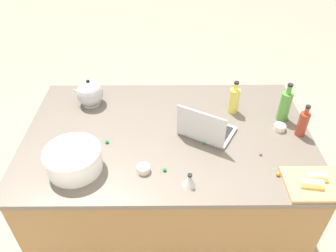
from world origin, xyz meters
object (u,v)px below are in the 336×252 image
at_px(bottle_oil, 234,100).
at_px(kitchen_timer, 190,180).
at_px(laptop, 205,129).
at_px(kettle, 90,94).
at_px(mixing_bowl_large, 74,159).
at_px(cutting_board, 317,184).
at_px(ramekin_small, 280,127).
at_px(ramekin_medium, 143,169).
at_px(bottle_soy, 303,123).
at_px(butter_stick_right, 312,184).
at_px(butter_stick_left, 316,177).
at_px(bottle_olive, 285,106).

distance_m(bottle_oil, kitchen_timer, 0.72).
relative_size(laptop, kettle, 1.78).
relative_size(laptop, mixing_bowl_large, 1.24).
height_order(mixing_bowl_large, kitchen_timer, mixing_bowl_large).
relative_size(cutting_board, ramekin_small, 4.67).
bearing_deg(kitchen_timer, ramekin_medium, -22.11).
bearing_deg(bottle_soy, butter_stick_right, 78.78).
xyz_separation_m(bottle_soy, ramekin_small, (0.11, -0.05, -0.07)).
bearing_deg(butter_stick_left, bottle_olive, -87.81).
bearing_deg(bottle_olive, bottle_soy, 113.10).
relative_size(bottle_oil, ramekin_small, 3.21).
height_order(laptop, mixing_bowl_large, laptop).
distance_m(mixing_bowl_large, kitchen_timer, 0.62).
height_order(mixing_bowl_large, bottle_soy, bottle_soy).
relative_size(bottle_oil, butter_stick_right, 2.08).
height_order(kettle, butter_stick_right, kettle).
distance_m(bottle_soy, kitchen_timer, 0.81).
distance_m(laptop, cutting_board, 0.67).
xyz_separation_m(laptop, bottle_oil, (-0.21, -0.24, 0.04)).
height_order(bottle_olive, butter_stick_right, bottle_olive).
height_order(butter_stick_left, ramekin_small, butter_stick_left).
bearing_deg(butter_stick_right, cutting_board, -152.86).
bearing_deg(kitchen_timer, mixing_bowl_large, -11.27).
distance_m(butter_stick_right, ramekin_small, 0.48).
bearing_deg(ramekin_medium, bottle_olive, -152.35).
relative_size(bottle_oil, kettle, 1.07).
bearing_deg(bottle_oil, kitchen_timer, 63.04).
distance_m(cutting_board, ramekin_medium, 0.90).
relative_size(mixing_bowl_large, ramekin_small, 4.28).
bearing_deg(butter_stick_left, ramekin_medium, -5.24).
xyz_separation_m(cutting_board, kitchen_timer, (0.66, -0.01, 0.03)).
bearing_deg(bottle_olive, butter_stick_left, 92.19).
height_order(bottle_olive, cutting_board, bottle_olive).
height_order(bottle_soy, cutting_board, bottle_soy).
height_order(butter_stick_left, butter_stick_right, same).
distance_m(mixing_bowl_large, kettle, 0.62).
bearing_deg(ramekin_medium, butter_stick_right, 171.54).
bearing_deg(laptop, mixing_bowl_large, 20.78).
relative_size(laptop, bottle_soy, 1.79).
xyz_separation_m(butter_stick_left, ramekin_medium, (0.89, -0.08, -0.02)).
relative_size(bottle_soy, ramekin_medium, 2.96).
bearing_deg(kettle, ramekin_medium, 121.43).
distance_m(bottle_soy, bottle_olive, 0.17).
bearing_deg(laptop, ramekin_small, -174.18).
bearing_deg(bottle_soy, bottle_olive, -66.90).
xyz_separation_m(butter_stick_left, butter_stick_right, (0.04, 0.05, 0.00)).
xyz_separation_m(bottle_oil, cutting_board, (-0.33, 0.65, -0.08)).
bearing_deg(ramekin_medium, ramekin_small, -157.23).
height_order(kettle, kitchen_timer, kettle).
bearing_deg(kettle, laptop, 155.40).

